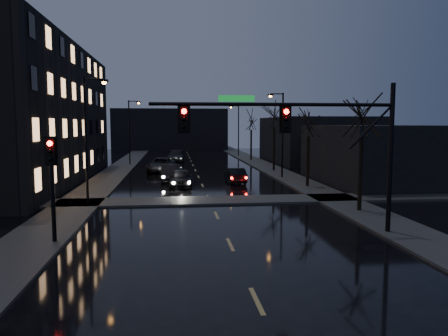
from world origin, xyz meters
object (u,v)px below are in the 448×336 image
object	(u,v)px
oncoming_car_a	(181,178)
oncoming_car_c	(161,165)
lead_car	(235,175)
oncoming_car_d	(176,156)
oncoming_car_b	(171,173)

from	to	relation	value
oncoming_car_a	oncoming_car_c	distance (m)	11.50
oncoming_car_a	lead_car	distance (m)	5.16
oncoming_car_c	lead_car	distance (m)	11.47
oncoming_car_c	oncoming_car_d	bearing A→B (deg)	88.80
oncoming_car_a	oncoming_car_c	world-z (taller)	oncoming_car_c
oncoming_car_c	lead_car	world-z (taller)	oncoming_car_c
oncoming_car_b	lead_car	world-z (taller)	oncoming_car_b
oncoming_car_d	lead_car	size ratio (longest dim) A/B	1.33
oncoming_car_c	oncoming_car_d	distance (m)	12.84
oncoming_car_c	lead_car	size ratio (longest dim) A/B	1.38
oncoming_car_b	lead_car	xyz separation A→B (m)	(5.62, -1.74, -0.09)
oncoming_car_a	lead_car	size ratio (longest dim) A/B	1.08
oncoming_car_a	oncoming_car_d	size ratio (longest dim) A/B	0.81
lead_car	oncoming_car_b	bearing A→B (deg)	-19.07
oncoming_car_b	oncoming_car_d	distance (m)	20.34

